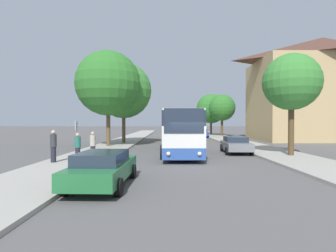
{
  "coord_description": "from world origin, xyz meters",
  "views": [
    {
      "loc": [
        -1.38,
        -16.01,
        2.5
      ],
      "look_at": [
        -1.36,
        13.62,
        2.08
      ],
      "focal_mm": 28.0,
      "sensor_mm": 36.0,
      "label": 1
    }
  ],
  "objects_px": {
    "tree_right_far": "(222,108)",
    "pedestrian_waiting_near": "(53,146)",
    "bus_front": "(180,131)",
    "pedestrian_walking_back": "(93,145)",
    "parked_car_left_curb": "(103,168)",
    "parked_car_right_far": "(202,133)",
    "pedestrian_waiting_far": "(78,147)",
    "bus_middle": "(176,127)",
    "tree_left_far": "(108,83)",
    "tree_right_near": "(211,109)",
    "bus_stop_sign": "(76,134)",
    "tree_left_near": "(123,91)",
    "tree_right_mid": "(291,82)",
    "parked_car_right_near": "(236,144)"
  },
  "relations": [
    {
      "from": "tree_right_far",
      "to": "pedestrian_waiting_near",
      "type": "bearing_deg",
      "value": -117.87
    },
    {
      "from": "bus_front",
      "to": "pedestrian_walking_back",
      "type": "bearing_deg",
      "value": -144.8
    },
    {
      "from": "parked_car_left_curb",
      "to": "pedestrian_waiting_near",
      "type": "bearing_deg",
      "value": 131.21
    },
    {
      "from": "parked_car_right_far",
      "to": "tree_right_far",
      "type": "distance_m",
      "value": 6.51
    },
    {
      "from": "pedestrian_waiting_far",
      "to": "pedestrian_walking_back",
      "type": "xyz_separation_m",
      "value": [
        0.69,
        0.81,
        0.03
      ]
    },
    {
      "from": "bus_middle",
      "to": "pedestrian_waiting_near",
      "type": "distance_m",
      "value": 21.36
    },
    {
      "from": "pedestrian_waiting_far",
      "to": "tree_left_far",
      "type": "xyz_separation_m",
      "value": [
        -0.5,
        10.37,
        5.39
      ]
    },
    {
      "from": "parked_car_right_far",
      "to": "pedestrian_waiting_far",
      "type": "distance_m",
      "value": 29.35
    },
    {
      "from": "bus_middle",
      "to": "tree_right_far",
      "type": "distance_m",
      "value": 14.08
    },
    {
      "from": "parked_car_right_far",
      "to": "tree_left_far",
      "type": "distance_m",
      "value": 21.17
    },
    {
      "from": "tree_right_near",
      "to": "tree_right_far",
      "type": "relative_size",
      "value": 1.08
    },
    {
      "from": "bus_stop_sign",
      "to": "tree_left_near",
      "type": "height_order",
      "value": "tree_left_near"
    },
    {
      "from": "pedestrian_waiting_far",
      "to": "tree_right_far",
      "type": "relative_size",
      "value": 0.23
    },
    {
      "from": "parked_car_left_curb",
      "to": "tree_right_near",
      "type": "height_order",
      "value": "tree_right_near"
    },
    {
      "from": "pedestrian_walking_back",
      "to": "tree_left_near",
      "type": "relative_size",
      "value": 0.19
    },
    {
      "from": "bus_stop_sign",
      "to": "tree_left_far",
      "type": "height_order",
      "value": "tree_left_far"
    },
    {
      "from": "bus_stop_sign",
      "to": "tree_right_mid",
      "type": "xyz_separation_m",
      "value": [
        15.0,
        1.02,
        3.66
      ]
    },
    {
      "from": "bus_middle",
      "to": "parked_car_right_near",
      "type": "bearing_deg",
      "value": -71.34
    },
    {
      "from": "tree_right_near",
      "to": "pedestrian_waiting_far",
      "type": "bearing_deg",
      "value": -111.6
    },
    {
      "from": "pedestrian_waiting_near",
      "to": "tree_right_near",
      "type": "distance_m",
      "value": 38.98
    },
    {
      "from": "tree_right_near",
      "to": "tree_left_near",
      "type": "bearing_deg",
      "value": -123.07
    },
    {
      "from": "bus_front",
      "to": "tree_right_far",
      "type": "relative_size",
      "value": 1.55
    },
    {
      "from": "tree_left_far",
      "to": "bus_middle",
      "type": "bearing_deg",
      "value": 51.73
    },
    {
      "from": "bus_front",
      "to": "tree_left_far",
      "type": "height_order",
      "value": "tree_left_far"
    },
    {
      "from": "bus_stop_sign",
      "to": "tree_left_far",
      "type": "relative_size",
      "value": 0.26
    },
    {
      "from": "pedestrian_waiting_far",
      "to": "tree_left_far",
      "type": "relative_size",
      "value": 0.18
    },
    {
      "from": "pedestrian_waiting_far",
      "to": "tree_right_far",
      "type": "xyz_separation_m",
      "value": [
        15.0,
        30.09,
        4.05
      ]
    },
    {
      "from": "bus_middle",
      "to": "parked_car_left_curb",
      "type": "xyz_separation_m",
      "value": [
        -3.58,
        -24.99,
        -1.14
      ]
    },
    {
      "from": "bus_front",
      "to": "bus_middle",
      "type": "relative_size",
      "value": 1.02
    },
    {
      "from": "bus_middle",
      "to": "pedestrian_waiting_far",
      "type": "bearing_deg",
      "value": -107.58
    },
    {
      "from": "pedestrian_waiting_far",
      "to": "tree_left_near",
      "type": "bearing_deg",
      "value": 63.38
    },
    {
      "from": "bus_stop_sign",
      "to": "tree_left_near",
      "type": "xyz_separation_m",
      "value": [
        1.07,
        12.57,
        4.47
      ]
    },
    {
      "from": "tree_left_near",
      "to": "tree_left_far",
      "type": "xyz_separation_m",
      "value": [
        -0.88,
        -3.97,
        0.23
      ]
    },
    {
      "from": "bus_stop_sign",
      "to": "pedestrian_walking_back",
      "type": "bearing_deg",
      "value": -34.76
    },
    {
      "from": "parked_car_right_far",
      "to": "parked_car_right_near",
      "type": "bearing_deg",
      "value": 90.67
    },
    {
      "from": "bus_stop_sign",
      "to": "tree_left_far",
      "type": "bearing_deg",
      "value": 88.74
    },
    {
      "from": "pedestrian_walking_back",
      "to": "tree_right_near",
      "type": "bearing_deg",
      "value": 120.11
    },
    {
      "from": "parked_car_right_far",
      "to": "tree_left_far",
      "type": "xyz_separation_m",
      "value": [
        -11.57,
        -16.8,
        5.64
      ]
    },
    {
      "from": "bus_middle",
      "to": "pedestrian_waiting_far",
      "type": "distance_m",
      "value": 20.39
    },
    {
      "from": "pedestrian_waiting_near",
      "to": "pedestrian_waiting_far",
      "type": "height_order",
      "value": "pedestrian_waiting_near"
    },
    {
      "from": "bus_middle",
      "to": "tree_right_far",
      "type": "relative_size",
      "value": 1.52
    },
    {
      "from": "pedestrian_waiting_near",
      "to": "bus_middle",
      "type": "bearing_deg",
      "value": 82.22
    },
    {
      "from": "parked_car_right_far",
      "to": "tree_left_near",
      "type": "height_order",
      "value": "tree_left_near"
    },
    {
      "from": "parked_car_right_far",
      "to": "pedestrian_waiting_near",
      "type": "bearing_deg",
      "value": 67.02
    },
    {
      "from": "pedestrian_waiting_near",
      "to": "tree_right_mid",
      "type": "relative_size",
      "value": 0.26
    },
    {
      "from": "bus_middle",
      "to": "parked_car_left_curb",
      "type": "distance_m",
      "value": 25.27
    },
    {
      "from": "pedestrian_waiting_far",
      "to": "tree_right_far",
      "type": "height_order",
      "value": "tree_right_far"
    },
    {
      "from": "bus_front",
      "to": "bus_stop_sign",
      "type": "relative_size",
      "value": 4.52
    },
    {
      "from": "parked_car_right_far",
      "to": "pedestrian_walking_back",
      "type": "bearing_deg",
      "value": 69.41
    },
    {
      "from": "pedestrian_waiting_near",
      "to": "parked_car_left_curb",
      "type": "bearing_deg",
      "value": -37.14
    }
  ]
}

